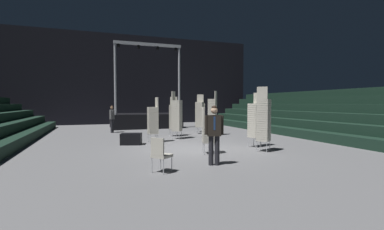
% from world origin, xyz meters
% --- Properties ---
extents(ground_plane, '(22.00, 30.00, 0.10)m').
position_xyz_m(ground_plane, '(0.00, 0.00, -0.05)').
color(ground_plane, slate).
extents(arena_end_wall, '(22.00, 0.30, 8.00)m').
position_xyz_m(arena_end_wall, '(0.00, 15.00, 4.00)').
color(arena_end_wall, black).
rests_on(arena_end_wall, ground_plane).
extents(bleacher_bank_right, '(4.50, 24.00, 2.70)m').
position_xyz_m(bleacher_bank_right, '(8.75, 1.00, 1.35)').
color(bleacher_bank_right, black).
rests_on(bleacher_bank_right, ground_plane).
extents(stage_riser, '(5.09, 3.38, 6.14)m').
position_xyz_m(stage_riser, '(-0.00, 10.58, 0.63)').
color(stage_riser, black).
rests_on(stage_riser, ground_plane).
extents(man_with_tie, '(0.57, 0.35, 1.79)m').
position_xyz_m(man_with_tie, '(-0.32, -2.99, 1.02)').
color(man_with_tie, black).
rests_on(man_with_tie, ground_plane).
extents(chair_stack_front_left, '(0.53, 0.53, 2.31)m').
position_xyz_m(chair_stack_front_left, '(2.83, 6.11, 1.15)').
color(chair_stack_front_left, '#B2B5BA').
rests_on(chair_stack_front_left, ground_plane).
extents(chair_stack_front_right, '(0.53, 0.53, 1.71)m').
position_xyz_m(chair_stack_front_right, '(0.26, -1.18, 0.86)').
color(chair_stack_front_right, '#B2B5BA').
rests_on(chair_stack_front_right, ground_plane).
extents(chair_stack_mid_left, '(0.61, 0.61, 2.39)m').
position_xyz_m(chair_stack_mid_left, '(2.35, 5.12, 1.19)').
color(chair_stack_mid_left, '#B2B5BA').
rests_on(chair_stack_mid_left, ground_plane).
extents(chair_stack_mid_right, '(0.62, 0.62, 2.48)m').
position_xyz_m(chair_stack_mid_right, '(2.44, -1.47, 1.24)').
color(chair_stack_mid_right, '#B2B5BA').
rests_on(chair_stack_mid_right, ground_plane).
extents(chair_stack_mid_centre, '(0.62, 0.62, 2.48)m').
position_xyz_m(chair_stack_mid_centre, '(0.37, 3.28, 1.24)').
color(chair_stack_mid_centre, '#B2B5BA').
rests_on(chair_stack_mid_centre, ground_plane).
extents(chair_stack_rear_left, '(0.46, 0.46, 2.14)m').
position_xyz_m(chair_stack_rear_left, '(-1.06, 2.40, 1.07)').
color(chair_stack_rear_left, '#B2B5BA').
rests_on(chair_stack_rear_left, ground_plane).
extents(chair_stack_rear_right, '(0.62, 0.62, 2.56)m').
position_xyz_m(chair_stack_rear_right, '(2.75, 4.08, 1.28)').
color(chair_stack_rear_right, '#B2B5BA').
rests_on(chair_stack_rear_right, ground_plane).
extents(chair_stack_rear_centre, '(0.57, 0.57, 2.22)m').
position_xyz_m(chair_stack_rear_centre, '(0.52, 4.46, 1.11)').
color(chair_stack_rear_centre, '#B2B5BA').
rests_on(chair_stack_rear_centre, ground_plane).
extents(chair_stack_aisle_left, '(0.57, 0.57, 2.31)m').
position_xyz_m(chair_stack_aisle_left, '(2.74, -0.39, 1.15)').
color(chair_stack_aisle_left, '#B2B5BA').
rests_on(chair_stack_aisle_left, ground_plane).
extents(crew_worker_near_stage, '(0.34, 0.57, 1.72)m').
position_xyz_m(crew_worker_near_stage, '(-2.63, 7.52, 0.97)').
color(crew_worker_near_stage, black).
rests_on(crew_worker_near_stage, ground_plane).
extents(equipment_road_case, '(1.03, 0.83, 0.51)m').
position_xyz_m(equipment_road_case, '(-2.13, 2.02, 0.25)').
color(equipment_road_case, black).
rests_on(equipment_road_case, ground_plane).
extents(loose_chair_near_man, '(0.62, 0.62, 0.95)m').
position_xyz_m(loose_chair_near_man, '(-2.03, -3.32, 0.53)').
color(loose_chair_near_man, '#B2B5BA').
rests_on(loose_chair_near_man, ground_plane).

